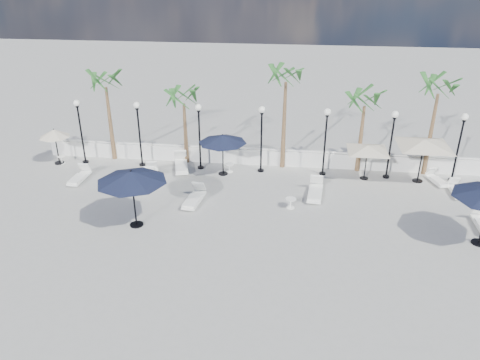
# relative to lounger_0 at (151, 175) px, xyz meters

# --- Properties ---
(ground) EXTENTS (100.00, 100.00, 0.00)m
(ground) POSITION_rel_lounger_0_xyz_m (5.92, -4.73, -0.24)
(ground) COLOR #9A9A95
(ground) RESTS_ON ground
(balustrade) EXTENTS (26.00, 0.30, 1.01)m
(balustrade) POSITION_rel_lounger_0_xyz_m (5.92, 2.77, 0.23)
(balustrade) COLOR silver
(balustrade) RESTS_ON ground
(lamppost_0) EXTENTS (0.36, 0.36, 3.84)m
(lamppost_0) POSITION_rel_lounger_0_xyz_m (-4.58, 1.77, 2.25)
(lamppost_0) COLOR black
(lamppost_0) RESTS_ON ground
(lamppost_1) EXTENTS (0.36, 0.36, 3.84)m
(lamppost_1) POSITION_rel_lounger_0_xyz_m (-1.08, 1.77, 2.25)
(lamppost_1) COLOR black
(lamppost_1) RESTS_ON ground
(lamppost_2) EXTENTS (0.36, 0.36, 3.84)m
(lamppost_2) POSITION_rel_lounger_0_xyz_m (2.42, 1.77, 2.25)
(lamppost_2) COLOR black
(lamppost_2) RESTS_ON ground
(lamppost_3) EXTENTS (0.36, 0.36, 3.84)m
(lamppost_3) POSITION_rel_lounger_0_xyz_m (5.92, 1.77, 2.25)
(lamppost_3) COLOR black
(lamppost_3) RESTS_ON ground
(lamppost_4) EXTENTS (0.36, 0.36, 3.84)m
(lamppost_4) POSITION_rel_lounger_0_xyz_m (9.42, 1.77, 2.25)
(lamppost_4) COLOR black
(lamppost_4) RESTS_ON ground
(lamppost_5) EXTENTS (0.36, 0.36, 3.84)m
(lamppost_5) POSITION_rel_lounger_0_xyz_m (12.92, 1.77, 2.25)
(lamppost_5) COLOR black
(lamppost_5) RESTS_ON ground
(lamppost_6) EXTENTS (0.36, 0.36, 3.84)m
(lamppost_6) POSITION_rel_lounger_0_xyz_m (16.42, 1.77, 2.25)
(lamppost_6) COLOR black
(lamppost_6) RESTS_ON ground
(palm_0) EXTENTS (2.60, 2.60, 5.50)m
(palm_0) POSITION_rel_lounger_0_xyz_m (-3.08, 2.57, 4.29)
(palm_0) COLOR brown
(palm_0) RESTS_ON ground
(palm_1) EXTENTS (2.60, 2.60, 4.70)m
(palm_1) POSITION_rel_lounger_0_xyz_m (1.42, 2.57, 3.51)
(palm_1) COLOR brown
(palm_1) RESTS_ON ground
(palm_2) EXTENTS (2.60, 2.60, 6.10)m
(palm_2) POSITION_rel_lounger_0_xyz_m (7.12, 2.57, 4.87)
(palm_2) COLOR brown
(palm_2) RESTS_ON ground
(palm_3) EXTENTS (2.60, 2.60, 4.90)m
(palm_3) POSITION_rel_lounger_0_xyz_m (11.42, 2.57, 3.71)
(palm_3) COLOR brown
(palm_3) RESTS_ON ground
(palm_4) EXTENTS (2.60, 2.60, 5.70)m
(palm_4) POSITION_rel_lounger_0_xyz_m (15.12, 2.57, 4.49)
(palm_4) COLOR brown
(palm_4) RESTS_ON ground
(lounger_0) EXTENTS (1.02, 2.00, 0.72)m
(lounger_0) POSITION_rel_lounger_0_xyz_m (0.00, 0.00, 0.00)
(lounger_0) COLOR white
(lounger_0) RESTS_ON ground
(lounger_1) EXTENTS (0.66, 1.88, 0.70)m
(lounger_1) POSITION_rel_lounger_0_xyz_m (-3.84, -0.69, -0.01)
(lounger_1) COLOR white
(lounger_1) RESTS_ON ground
(lounger_2) EXTENTS (1.23, 2.27, 0.81)m
(lounger_2) POSITION_rel_lounger_0_xyz_m (1.34, 1.50, 0.03)
(lounger_2) COLOR white
(lounger_2) RESTS_ON ground
(lounger_3) EXTENTS (0.87, 2.09, 0.76)m
(lounger_3) POSITION_rel_lounger_0_xyz_m (0.04, -0.86, 0.01)
(lounger_3) COLOR white
(lounger_3) RESTS_ON ground
(lounger_4) EXTENTS (0.89, 2.09, 0.76)m
(lounger_4) POSITION_rel_lounger_0_xyz_m (2.93, -2.44, 0.01)
(lounger_4) COLOR white
(lounger_4) RESTS_ON ground
(lounger_5) EXTENTS (0.88, 2.18, 0.80)m
(lounger_5) POSITION_rel_lounger_0_xyz_m (8.93, -0.99, 0.03)
(lounger_5) COLOR white
(lounger_5) RESTS_ON ground
(lounger_6) EXTENTS (0.96, 1.69, 0.60)m
(lounger_6) POSITION_rel_lounger_0_xyz_m (15.53, 1.40, -0.04)
(lounger_6) COLOR white
(lounger_6) RESTS_ON ground
(lounger_7) EXTENTS (0.55, 1.68, 0.63)m
(lounger_7) POSITION_rel_lounger_0_xyz_m (16.20, 0.13, -0.03)
(lounger_7) COLOR white
(lounger_7) RESTS_ON ground
(side_table_0) EXTENTS (0.49, 0.49, 0.48)m
(side_table_0) POSITION_rel_lounger_0_xyz_m (-5.92, 1.47, 0.05)
(side_table_0) COLOR white
(side_table_0) RESTS_ON ground
(side_table_1) EXTENTS (0.50, 0.50, 0.48)m
(side_table_1) POSITION_rel_lounger_0_xyz_m (4.15, 1.47, 0.05)
(side_table_1) COLOR white
(side_table_1) RESTS_ON ground
(side_table_2) EXTENTS (0.53, 0.53, 0.51)m
(side_table_2) POSITION_rel_lounger_0_xyz_m (7.71, -2.39, 0.07)
(side_table_2) COLOR white
(side_table_2) RESTS_ON ground
(parasol_navy_left) EXTENTS (3.14, 3.14, 2.77)m
(parasol_navy_left) POSITION_rel_lounger_0_xyz_m (0.76, -4.89, 2.20)
(parasol_navy_left) COLOR black
(parasol_navy_left) RESTS_ON ground
(parasol_navy_mid) EXTENTS (2.68, 2.68, 2.40)m
(parasol_navy_mid) POSITION_rel_lounger_0_xyz_m (3.84, 1.12, 1.87)
(parasol_navy_mid) COLOR black
(parasol_navy_mid) RESTS_ON ground
(parasol_cream_sq_a) EXTENTS (5.33, 5.33, 2.62)m
(parasol_cream_sq_a) POSITION_rel_lounger_0_xyz_m (14.55, 1.47, 2.18)
(parasol_cream_sq_a) COLOR black
(parasol_cream_sq_a) RESTS_ON ground
(parasol_cream_sq_b) EXTENTS (4.22, 4.22, 2.12)m
(parasol_cream_sq_b) POSITION_rel_lounger_0_xyz_m (11.68, 1.47, 1.71)
(parasol_cream_sq_b) COLOR black
(parasol_cream_sq_b) RESTS_ON ground
(parasol_cream_small) EXTENTS (1.77, 1.77, 2.17)m
(parasol_cream_small) POSITION_rel_lounger_0_xyz_m (-6.08, 1.47, 1.62)
(parasol_cream_small) COLOR black
(parasol_cream_small) RESTS_ON ground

